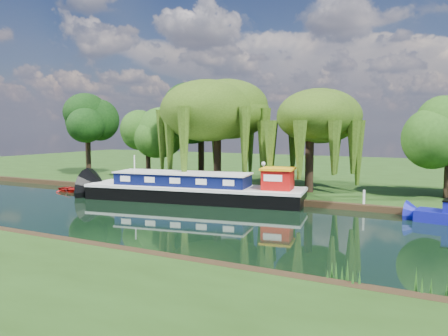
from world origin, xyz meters
The scene contains 12 objects.
ground centered at (0.00, 0.00, 0.00)m, with size 120.00×120.00×0.00m, color black.
far_bank centered at (0.00, 34.00, 0.23)m, with size 120.00×52.00×0.45m, color #1D370F.
dutch_barge centered at (-3.65, 6.37, 0.92)m, with size 18.00×6.78×3.71m.
red_dinghy centered at (-16.06, 5.59, 0.00)m, with size 2.24×3.14×0.65m, color #A10D0B.
willow_left centered at (-4.74, 12.19, 7.18)m, with size 7.73×7.73×9.27m.
willow_right centered at (3.89, 12.30, 6.12)m, with size 6.38×6.38×7.78m.
tree_far_left centered at (-13.51, 13.36, 5.36)m, with size 4.45×4.45×7.16m.
tree_far_back centered at (-22.48, 14.02, 6.26)m, with size 4.95×4.95×8.32m.
tree_far_mid centered at (-9.03, 16.60, 6.79)m, with size 5.63×5.63×9.21m.
lamppost centered at (0.50, 10.50, 2.42)m, with size 0.36×0.36×2.56m.
mooring_posts centered at (-0.50, 8.40, 0.95)m, with size 19.16×0.16×1.00m.
reeds_near centered at (6.87, -7.57, 0.55)m, with size 33.70×1.50×1.10m.
Camera 1 is at (14.12, -23.16, 5.83)m, focal length 35.00 mm.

